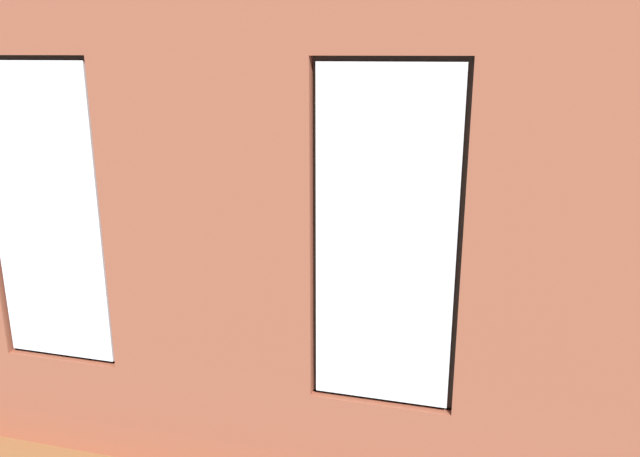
# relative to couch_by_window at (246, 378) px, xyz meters

# --- Properties ---
(ground_plane) EXTENTS (6.88, 6.53, 0.10)m
(ground_plane) POSITION_rel_couch_by_window_xyz_m (-0.04, -2.23, -0.38)
(ground_plane) COLOR brown
(brick_wall_with_windows) EXTENTS (6.28, 0.30, 3.19)m
(brick_wall_with_windows) POSITION_rel_couch_by_window_xyz_m (-0.04, 0.65, 1.24)
(brick_wall_with_windows) COLOR #9E5138
(brick_wall_with_windows) RESTS_ON ground_plane
(white_wall_right) EXTENTS (0.10, 5.53, 3.19)m
(white_wall_right) POSITION_rel_couch_by_window_xyz_m (3.04, -2.03, 1.27)
(white_wall_right) COLOR white
(white_wall_right) RESTS_ON ground_plane
(couch_by_window) EXTENTS (1.95, 0.87, 0.80)m
(couch_by_window) POSITION_rel_couch_by_window_xyz_m (0.00, 0.00, 0.00)
(couch_by_window) COLOR black
(couch_by_window) RESTS_ON ground_plane
(couch_left) EXTENTS (1.03, 1.94, 0.80)m
(couch_left) POSITION_rel_couch_by_window_xyz_m (-2.48, -2.23, 0.00)
(couch_left) COLOR black
(couch_left) RESTS_ON ground_plane
(coffee_table) EXTENTS (1.57, 0.89, 0.45)m
(coffee_table) POSITION_rel_couch_by_window_xyz_m (-0.25, -2.62, 0.08)
(coffee_table) COLOR olive
(coffee_table) RESTS_ON ground_plane
(cup_ceramic) EXTENTS (0.09, 0.09, 0.10)m
(cup_ceramic) POSITION_rel_couch_by_window_xyz_m (-0.25, -2.62, 0.18)
(cup_ceramic) COLOR #B23D38
(cup_ceramic) RESTS_ON coffee_table
(candle_jar) EXTENTS (0.08, 0.08, 0.11)m
(candle_jar) POSITION_rel_couch_by_window_xyz_m (-0.68, -2.77, 0.18)
(candle_jar) COLOR #B7333D
(candle_jar) RESTS_ON coffee_table
(table_plant_small) EXTENTS (0.16, 0.16, 0.25)m
(table_plant_small) POSITION_rel_couch_by_window_xyz_m (-0.36, -2.48, 0.26)
(table_plant_small) COLOR #47423D
(table_plant_small) RESTS_ON coffee_table
(remote_black) EXTENTS (0.11, 0.18, 0.02)m
(remote_black) POSITION_rel_couch_by_window_xyz_m (0.22, -2.48, 0.14)
(remote_black) COLOR black
(remote_black) RESTS_ON coffee_table
(remote_gray) EXTENTS (0.17, 0.12, 0.02)m
(remote_gray) POSITION_rel_couch_by_window_xyz_m (-0.05, -2.73, 0.14)
(remote_gray) COLOR #59595B
(remote_gray) RESTS_ON coffee_table
(media_console) EXTENTS (0.93, 0.42, 0.45)m
(media_console) POSITION_rel_couch_by_window_xyz_m (2.74, -2.41, -0.10)
(media_console) COLOR black
(media_console) RESTS_ON ground_plane
(tv_flatscreen) EXTENTS (1.18, 0.20, 0.81)m
(tv_flatscreen) POSITION_rel_couch_by_window_xyz_m (2.74, -2.41, 0.53)
(tv_flatscreen) COLOR black
(tv_flatscreen) RESTS_ON media_console
(papasan_chair) EXTENTS (1.11, 1.11, 0.70)m
(papasan_chair) POSITION_rel_couch_by_window_xyz_m (0.95, -4.36, 0.11)
(papasan_chair) COLOR olive
(papasan_chair) RESTS_ON ground_plane
(potted_plant_between_couches) EXTENTS (0.62, 0.62, 1.05)m
(potted_plant_between_couches) POSITION_rel_couch_by_window_xyz_m (-1.43, -0.05, 0.32)
(potted_plant_between_couches) COLOR #47423D
(potted_plant_between_couches) RESTS_ON ground_plane
(potted_plant_mid_room_small) EXTENTS (0.32, 0.32, 0.60)m
(potted_plant_mid_room_small) POSITION_rel_couch_by_window_xyz_m (-1.14, -3.19, 0.08)
(potted_plant_mid_room_small) COLOR #9E5638
(potted_plant_mid_room_small) RESTS_ON ground_plane
(potted_plant_corner_near_left) EXTENTS (1.05, 1.06, 1.34)m
(potted_plant_corner_near_left) POSITION_rel_couch_by_window_xyz_m (-2.65, -4.51, 0.44)
(potted_plant_corner_near_left) COLOR brown
(potted_plant_corner_near_left) RESTS_ON ground_plane
(potted_plant_beside_window_right) EXTENTS (0.55, 0.55, 0.85)m
(potted_plant_beside_window_right) POSITION_rel_couch_by_window_xyz_m (1.91, 0.10, 0.22)
(potted_plant_beside_window_right) COLOR beige
(potted_plant_beside_window_right) RESTS_ON ground_plane
(potted_plant_foreground_right) EXTENTS (0.69, 0.68, 1.00)m
(potted_plant_foreground_right) POSITION_rel_couch_by_window_xyz_m (2.45, -4.45, 0.21)
(potted_plant_foreground_right) COLOR #9E5638
(potted_plant_foreground_right) RESTS_ON ground_plane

